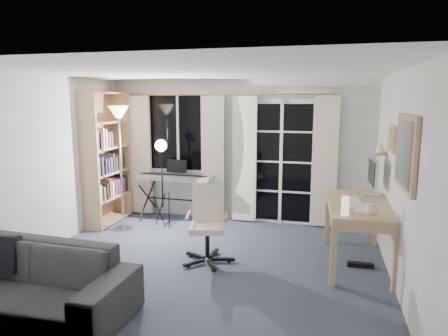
{
  "coord_description": "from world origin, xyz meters",
  "views": [
    {
      "loc": [
        1.43,
        -4.6,
        2.07
      ],
      "look_at": [
        0.18,
        0.35,
        1.19
      ],
      "focal_mm": 32.0,
      "sensor_mm": 36.0,
      "label": 1
    }
  ],
  "objects_px": {
    "office_chair": "(208,216)",
    "desk": "(358,211)",
    "studio_light": "(161,156)",
    "mug": "(372,209)",
    "torchiere_lamp": "(119,131)",
    "bookshelf": "(103,162)",
    "keyboard_piano": "(175,178)",
    "sofa": "(19,269)",
    "monitor": "(373,174)"
  },
  "relations": [
    {
      "from": "office_chair",
      "to": "desk",
      "type": "relative_size",
      "value": 0.65
    },
    {
      "from": "keyboard_piano",
      "to": "studio_light",
      "type": "distance_m",
      "value": 0.65
    },
    {
      "from": "studio_light",
      "to": "sofa",
      "type": "height_order",
      "value": "studio_light"
    },
    {
      "from": "studio_light",
      "to": "sofa",
      "type": "distance_m",
      "value": 2.9
    },
    {
      "from": "office_chair",
      "to": "mug",
      "type": "relative_size",
      "value": 7.58
    },
    {
      "from": "torchiere_lamp",
      "to": "studio_light",
      "type": "bearing_deg",
      "value": 23.24
    },
    {
      "from": "desk",
      "to": "sofa",
      "type": "height_order",
      "value": "sofa"
    },
    {
      "from": "torchiere_lamp",
      "to": "keyboard_piano",
      "type": "relative_size",
      "value": 1.46
    },
    {
      "from": "bookshelf",
      "to": "mug",
      "type": "height_order",
      "value": "bookshelf"
    },
    {
      "from": "torchiere_lamp",
      "to": "office_chair",
      "type": "distance_m",
      "value": 2.11
    },
    {
      "from": "monitor",
      "to": "keyboard_piano",
      "type": "bearing_deg",
      "value": 163.74
    },
    {
      "from": "mug",
      "to": "monitor",
      "type": "bearing_deg",
      "value": 84.21
    },
    {
      "from": "studio_light",
      "to": "monitor",
      "type": "xyz_separation_m",
      "value": [
        3.15,
        -0.3,
        -0.09
      ]
    },
    {
      "from": "bookshelf",
      "to": "mug",
      "type": "distance_m",
      "value": 4.31
    },
    {
      "from": "torchiere_lamp",
      "to": "mug",
      "type": "bearing_deg",
      "value": -15.41
    },
    {
      "from": "bookshelf",
      "to": "torchiere_lamp",
      "type": "height_order",
      "value": "bookshelf"
    },
    {
      "from": "torchiere_lamp",
      "to": "studio_light",
      "type": "xyz_separation_m",
      "value": [
        0.58,
        0.25,
        -0.4
      ]
    },
    {
      "from": "studio_light",
      "to": "office_chair",
      "type": "relative_size",
      "value": 1.5
    },
    {
      "from": "torchiere_lamp",
      "to": "keyboard_piano",
      "type": "xyz_separation_m",
      "value": [
        0.61,
        0.71,
        -0.85
      ]
    },
    {
      "from": "studio_light",
      "to": "desk",
      "type": "bearing_deg",
      "value": -34.48
    },
    {
      "from": "keyboard_piano",
      "to": "studio_light",
      "type": "bearing_deg",
      "value": -91.9
    },
    {
      "from": "monitor",
      "to": "torchiere_lamp",
      "type": "bearing_deg",
      "value": 176.77
    },
    {
      "from": "studio_light",
      "to": "mug",
      "type": "bearing_deg",
      "value": -42.51
    },
    {
      "from": "bookshelf",
      "to": "torchiere_lamp",
      "type": "distance_m",
      "value": 0.78
    },
    {
      "from": "studio_light",
      "to": "bookshelf",
      "type": "bearing_deg",
      "value": 157.87
    },
    {
      "from": "sofa",
      "to": "keyboard_piano",
      "type": "bearing_deg",
      "value": 86.03
    },
    {
      "from": "desk",
      "to": "sofa",
      "type": "distance_m",
      "value": 3.87
    },
    {
      "from": "keyboard_piano",
      "to": "studio_light",
      "type": "xyz_separation_m",
      "value": [
        -0.03,
        -0.46,
        0.45
      ]
    },
    {
      "from": "keyboard_piano",
      "to": "mug",
      "type": "xyz_separation_m",
      "value": [
        3.02,
        -1.71,
        0.12
      ]
    },
    {
      "from": "office_chair",
      "to": "mug",
      "type": "xyz_separation_m",
      "value": [
        1.97,
        -0.18,
        0.28
      ]
    },
    {
      "from": "keyboard_piano",
      "to": "desk",
      "type": "height_order",
      "value": "keyboard_piano"
    },
    {
      "from": "studio_light",
      "to": "mug",
      "type": "relative_size",
      "value": 11.36
    },
    {
      "from": "studio_light",
      "to": "office_chair",
      "type": "distance_m",
      "value": 1.63
    },
    {
      "from": "keyboard_piano",
      "to": "desk",
      "type": "xyz_separation_m",
      "value": [
        2.92,
        -1.21,
        -0.04
      ]
    },
    {
      "from": "desk",
      "to": "sofa",
      "type": "relative_size",
      "value": 0.67
    },
    {
      "from": "office_chair",
      "to": "mug",
      "type": "height_order",
      "value": "office_chair"
    },
    {
      "from": "bookshelf",
      "to": "studio_light",
      "type": "relative_size",
      "value": 1.49
    },
    {
      "from": "studio_light",
      "to": "mug",
      "type": "distance_m",
      "value": 3.31
    },
    {
      "from": "torchiere_lamp",
      "to": "studio_light",
      "type": "relative_size",
      "value": 1.33
    },
    {
      "from": "keyboard_piano",
      "to": "monitor",
      "type": "height_order",
      "value": "monitor"
    },
    {
      "from": "bookshelf",
      "to": "keyboard_piano",
      "type": "distance_m",
      "value": 1.21
    },
    {
      "from": "keyboard_piano",
      "to": "desk",
      "type": "relative_size",
      "value": 0.89
    },
    {
      "from": "desk",
      "to": "monitor",
      "type": "xyz_separation_m",
      "value": [
        0.2,
        0.45,
        0.4
      ]
    },
    {
      "from": "mug",
      "to": "sofa",
      "type": "bearing_deg",
      "value": -155.68
    },
    {
      "from": "monitor",
      "to": "sofa",
      "type": "distance_m",
      "value": 4.33
    },
    {
      "from": "keyboard_piano",
      "to": "mug",
      "type": "height_order",
      "value": "keyboard_piano"
    },
    {
      "from": "sofa",
      "to": "bookshelf",
      "type": "bearing_deg",
      "value": 106.94
    },
    {
      "from": "bookshelf",
      "to": "office_chair",
      "type": "relative_size",
      "value": 2.23
    },
    {
      "from": "bookshelf",
      "to": "keyboard_piano",
      "type": "height_order",
      "value": "bookshelf"
    },
    {
      "from": "studio_light",
      "to": "monitor",
      "type": "relative_size",
      "value": 2.58
    }
  ]
}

